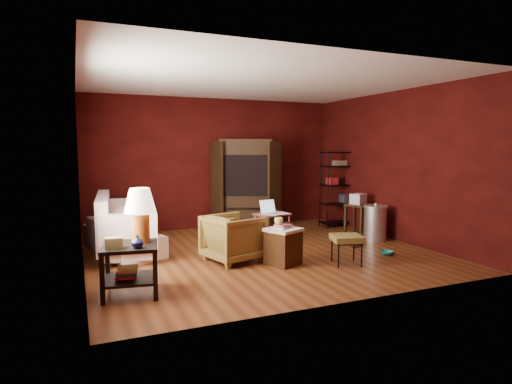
# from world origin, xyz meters

# --- Properties ---
(room) EXTENTS (5.54, 5.04, 2.84)m
(room) POSITION_xyz_m (-0.04, -0.01, 1.40)
(room) COLOR brown
(room) RESTS_ON ground
(sofa) EXTENTS (1.03, 1.99, 0.75)m
(sofa) POSITION_xyz_m (-2.13, 0.92, 0.37)
(sofa) COLOR silver
(sofa) RESTS_ON ground
(armchair) EXTENTS (0.91, 0.94, 0.80)m
(armchair) POSITION_xyz_m (-0.60, -0.33, 0.40)
(armchair) COLOR black
(armchair) RESTS_ON ground
(pet_bowl_steel) EXTENTS (0.23, 0.07, 0.23)m
(pet_bowl_steel) POSITION_xyz_m (1.71, -0.27, 0.12)
(pet_bowl_steel) COLOR #B4B6BB
(pet_bowl_steel) RESTS_ON ground
(pet_bowl_turquoise) EXTENTS (0.21, 0.08, 0.21)m
(pet_bowl_turquoise) POSITION_xyz_m (1.84, -0.95, 0.10)
(pet_bowl_turquoise) COLOR teal
(pet_bowl_turquoise) RESTS_ON ground
(vase) EXTENTS (0.14, 0.15, 0.14)m
(vase) POSITION_xyz_m (-2.19, -1.48, 0.68)
(vase) COLOR #0C113D
(vase) RESTS_ON side_table
(mug) EXTENTS (0.16, 0.14, 0.13)m
(mug) POSITION_xyz_m (-0.05, -0.79, 0.68)
(mug) COLOR #DAD76A
(mug) RESTS_ON hamper
(side_table) EXTENTS (0.74, 0.74, 1.27)m
(side_table) POSITION_xyz_m (-2.18, -1.23, 0.76)
(side_table) COLOR black
(side_table) RESTS_ON ground
(sofa_cushions) EXTENTS (1.02, 2.19, 0.89)m
(sofa_cushions) POSITION_xyz_m (-2.12, 0.90, 0.44)
(sofa_cushions) COLOR silver
(sofa_cushions) RESTS_ON sofa
(hamper) EXTENTS (0.59, 0.59, 0.63)m
(hamper) POSITION_xyz_m (0.02, -0.80, 0.29)
(hamper) COLOR #472510
(hamper) RESTS_ON ground
(footstool) EXTENTS (0.54, 0.54, 0.45)m
(footstool) POSITION_xyz_m (0.89, -1.18, 0.39)
(footstool) COLOR black
(footstool) RESTS_ON ground
(rug_round) EXTENTS (1.59, 1.59, 0.01)m
(rug_round) POSITION_xyz_m (0.38, 0.84, 0.01)
(rug_round) COLOR beige
(rug_round) RESTS_ON ground
(rug_oriental) EXTENTS (1.34, 1.00, 0.01)m
(rug_oriental) POSITION_xyz_m (0.12, 1.08, 0.02)
(rug_oriental) COLOR #46121A
(rug_oriental) RESTS_ON ground
(laptop_desk) EXTENTS (0.70, 0.59, 0.76)m
(laptop_desk) POSITION_xyz_m (0.54, 0.72, 0.47)
(laptop_desk) COLOR #9A464F
(laptop_desk) RESTS_ON ground
(tv_armoire) EXTENTS (1.39, 1.15, 1.93)m
(tv_armoire) POSITION_xyz_m (0.59, 2.13, 1.00)
(tv_armoire) COLOR black
(tv_armoire) RESTS_ON ground
(wire_shelving) EXTENTS (0.82, 0.36, 1.66)m
(wire_shelving) POSITION_xyz_m (2.58, 1.54, 0.91)
(wire_shelving) COLOR black
(wire_shelving) RESTS_ON ground
(small_stand) EXTENTS (0.55, 0.55, 0.83)m
(small_stand) POSITION_xyz_m (2.37, 0.57, 0.62)
(small_stand) COLOR black
(small_stand) RESTS_ON ground
(trash_can) EXTENTS (0.56, 0.56, 0.72)m
(trash_can) POSITION_xyz_m (2.38, 0.03, 0.34)
(trash_can) COLOR white
(trash_can) RESTS_ON ground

